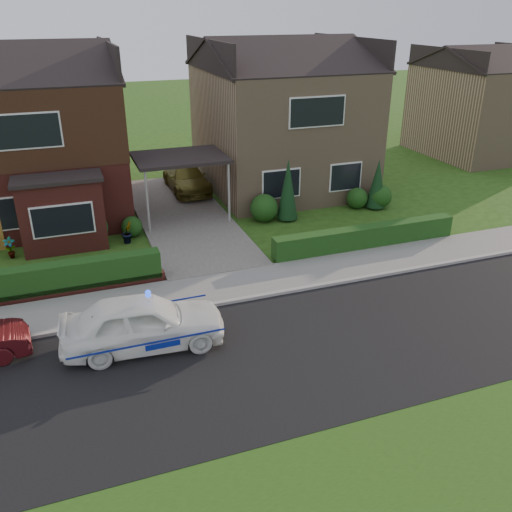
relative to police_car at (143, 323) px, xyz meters
name	(u,v)px	position (x,y,z in m)	size (l,w,h in m)	color
ground	(276,355)	(3.22, -1.61, -0.74)	(120.00, 120.00, 0.00)	#234612
road	(276,355)	(3.22, -1.61, -0.74)	(60.00, 6.00, 0.02)	black
kerb	(240,300)	(3.22, 1.44, -0.68)	(60.00, 0.16, 0.12)	#9E9993
sidewalk	(230,285)	(3.22, 2.49, -0.69)	(60.00, 2.00, 0.10)	slate
grass_verge	(375,501)	(3.22, -6.61, -0.74)	(60.00, 4.00, 0.01)	#234612
driveway	(183,216)	(3.22, 9.39, -0.68)	(3.80, 12.00, 0.12)	#666059
house_left	(29,127)	(-2.56, 12.29, 3.07)	(7.50, 9.53, 7.25)	maroon
house_right	(281,114)	(9.02, 12.38, 2.92)	(7.50, 8.06, 7.25)	#9F8261
carport_link	(180,159)	(3.22, 9.34, 1.91)	(3.80, 3.00, 2.77)	black
dwarf_wall	(44,294)	(-2.58, 3.69, -0.56)	(7.70, 0.25, 0.36)	maroon
hedge_left	(45,297)	(-2.58, 3.84, -0.74)	(7.50, 0.55, 0.90)	#173A12
hedge_right	(364,248)	(9.02, 3.74, -0.74)	(7.50, 0.55, 0.80)	#173A12
shrub_left_mid	(91,229)	(-0.78, 7.69, -0.08)	(1.32, 1.32, 1.32)	#173A12
shrub_left_near	(132,227)	(0.82, 7.99, -0.32)	(0.84, 0.84, 0.84)	#173A12
shrub_right_near	(264,208)	(6.42, 7.79, -0.14)	(1.20, 1.20, 1.20)	#173A12
shrub_right_mid	(357,198)	(11.02, 7.89, -0.26)	(0.96, 0.96, 0.96)	#173A12
shrub_right_far	(380,196)	(12.02, 7.59, -0.20)	(1.08, 1.08, 1.08)	#173A12
conifer_a	(288,191)	(7.42, 7.59, 0.56)	(0.90, 0.90, 2.60)	black
conifer_b	(377,185)	(11.82, 7.59, 0.36)	(0.90, 0.90, 2.20)	black
neighbour_right	(482,111)	(23.22, 14.39, 1.86)	(6.50, 7.00, 5.20)	#9F8261
police_car	(143,323)	(0.00, 0.00, 0.00)	(4.00, 4.47, 1.65)	white
driveway_car	(186,178)	(4.22, 12.89, 0.00)	(1.75, 4.31, 1.25)	brown
potted_plant_a	(10,248)	(-3.69, 7.39, -0.34)	(0.42, 0.29, 0.80)	gray
potted_plant_b	(127,233)	(0.55, 7.39, -0.32)	(0.37, 0.46, 0.84)	gray
potted_plant_c	(138,266)	(0.50, 4.39, -0.40)	(0.39, 0.39, 0.69)	gray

